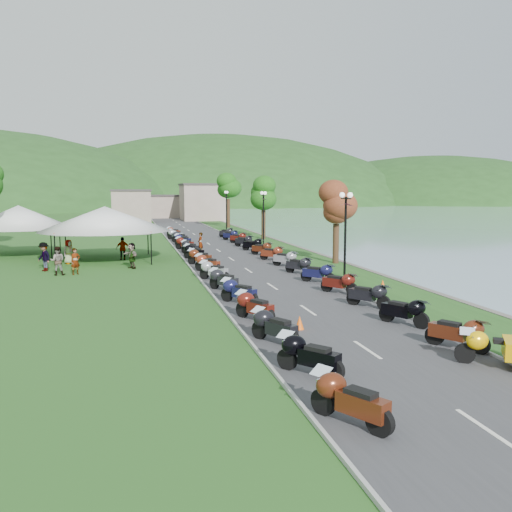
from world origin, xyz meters
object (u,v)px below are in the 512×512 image
pedestrian_b (58,275)px  yellow_trike (496,349)px  pedestrian_a (76,274)px  pedestrian_c (45,271)px  vendor_tent_main (105,233)px

pedestrian_b → yellow_trike: bearing=125.8°
pedestrian_a → pedestrian_b: (-1.04, -0.05, 0.00)m
pedestrian_c → pedestrian_a: bearing=9.6°
yellow_trike → pedestrian_b: (-14.77, 21.22, -0.52)m
yellow_trike → pedestrian_a: size_ratio=1.39×
vendor_tent_main → pedestrian_a: size_ratio=3.86×
pedestrian_a → pedestrian_c: (-2.09, 1.93, 0.00)m
vendor_tent_main → pedestrian_a: bearing=-103.4°
pedestrian_c → pedestrian_b: bearing=-9.6°
pedestrian_b → vendor_tent_main: bearing=-110.4°
pedestrian_b → pedestrian_c: pedestrian_c is taller
pedestrian_a → pedestrian_c: pedestrian_c is taller
vendor_tent_main → yellow_trike: bearing=-66.4°
yellow_trike → vendor_tent_main: vendor_tent_main is taller
yellow_trike → pedestrian_a: yellow_trike is taller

